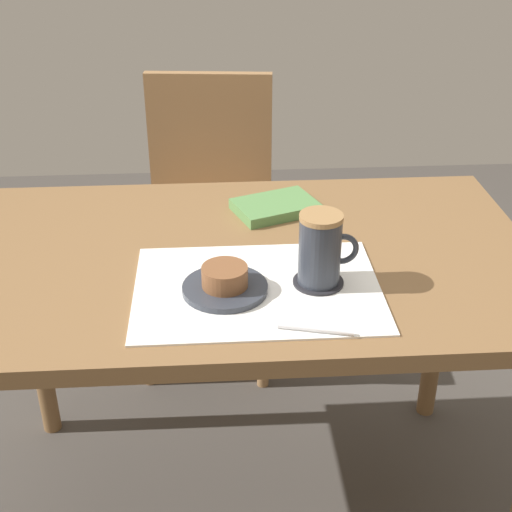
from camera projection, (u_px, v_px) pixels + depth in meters
The scene contains 10 objects.
ground_plane at pixel (248, 505), 1.83m from camera, with size 4.40×4.40×0.02m, color #47423D.
dining_table at pixel (246, 287), 1.50m from camera, with size 1.20×0.73×0.73m.
wooden_chair at pixel (208, 207), 2.21m from camera, with size 0.46×0.46×0.88m.
placemat at pixel (257, 289), 1.34m from camera, with size 0.46×0.33×0.00m, color white.
pastry_plate at pixel (225, 288), 1.32m from camera, with size 0.16×0.16×0.01m, color #333842.
pastry at pixel (225, 276), 1.31m from camera, with size 0.09×0.09×0.04m, color brown.
coffee_coaster at pixel (318, 282), 1.35m from camera, with size 0.10×0.10×0.01m, color #232328.
coffee_mug at pixel (321, 249), 1.31m from camera, with size 0.11×0.08×0.14m.
teaspoon at pixel (316, 330), 1.21m from camera, with size 0.01×0.01×0.13m, color silver.
small_book at pixel (276, 207), 1.63m from camera, with size 0.18×0.12×0.02m, color #598C4C.
Camera 1 is at (-0.06, -1.28, 1.44)m, focal length 50.00 mm.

